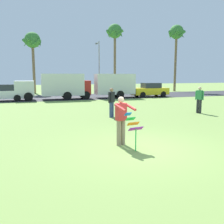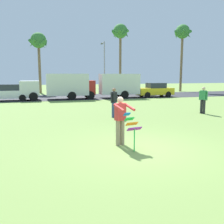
{
  "view_description": "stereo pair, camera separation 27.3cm",
  "coord_description": "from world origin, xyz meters",
  "px_view_note": "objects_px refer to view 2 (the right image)",
  "views": [
    {
      "loc": [
        -3.55,
        -7.4,
        2.46
      ],
      "look_at": [
        -0.55,
        1.63,
        1.05
      ],
      "focal_mm": 39.79,
      "sensor_mm": 36.0,
      "label": 1
    },
    {
      "loc": [
        -3.29,
        -7.49,
        2.46
      ],
      "look_at": [
        -0.55,
        1.63,
        1.05
      ],
      "focal_mm": 39.79,
      "sensor_mm": 36.0,
      "label": 2
    }
  ],
  "objects_px": {
    "kite_held": "(132,125)",
    "person_kite_flyer": "(121,119)",
    "parked_car_white": "(9,93)",
    "person_walker_near": "(203,99)",
    "parked_truck_white_box": "(59,86)",
    "streetlight_pole": "(104,64)",
    "parked_truck_red_cab": "(112,85)",
    "palm_tree_right_near": "(39,43)",
    "person_walker_far": "(114,102)",
    "parked_car_yellow": "(155,90)",
    "palm_tree_centre_far": "(120,35)",
    "palm_tree_far_left": "(182,35)"
  },
  "relations": [
    {
      "from": "person_walker_far",
      "to": "streetlight_pole",
      "type": "bearing_deg",
      "value": 76.67
    },
    {
      "from": "parked_truck_white_box",
      "to": "person_kite_flyer",
      "type": "bearing_deg",
      "value": -88.1
    },
    {
      "from": "palm_tree_right_near",
      "to": "palm_tree_far_left",
      "type": "distance_m",
      "value": 21.04
    },
    {
      "from": "palm_tree_centre_far",
      "to": "parked_car_white",
      "type": "bearing_deg",
      "value": -145.62
    },
    {
      "from": "palm_tree_centre_far",
      "to": "streetlight_pole",
      "type": "xyz_separation_m",
      "value": [
        -3.24,
        -2.67,
        -4.46
      ]
    },
    {
      "from": "person_kite_flyer",
      "to": "person_walker_near",
      "type": "xyz_separation_m",
      "value": [
        7.48,
        5.47,
        -0.02
      ]
    },
    {
      "from": "streetlight_pole",
      "to": "parked_car_white",
      "type": "bearing_deg",
      "value": -147.2
    },
    {
      "from": "palm_tree_right_near",
      "to": "palm_tree_far_left",
      "type": "height_order",
      "value": "palm_tree_far_left"
    },
    {
      "from": "parked_truck_red_cab",
      "to": "person_walker_near",
      "type": "xyz_separation_m",
      "value": [
        2.43,
        -12.4,
        -0.48
      ]
    },
    {
      "from": "parked_car_white",
      "to": "palm_tree_centre_far",
      "type": "distance_m",
      "value": 19.53
    },
    {
      "from": "person_kite_flyer",
      "to": "parked_car_yellow",
      "type": "relative_size",
      "value": 0.41
    },
    {
      "from": "parked_truck_red_cab",
      "to": "person_walker_far",
      "type": "xyz_separation_m",
      "value": [
        -3.51,
        -12.13,
        -0.48
      ]
    },
    {
      "from": "person_kite_flyer",
      "to": "parked_car_white",
      "type": "height_order",
      "value": "person_kite_flyer"
    },
    {
      "from": "kite_held",
      "to": "parked_truck_red_cab",
      "type": "relative_size",
      "value": 0.18
    },
    {
      "from": "kite_held",
      "to": "streetlight_pole",
      "type": "xyz_separation_m",
      "value": [
        6.0,
        25.98,
        3.16
      ]
    },
    {
      "from": "parked_truck_white_box",
      "to": "kite_held",
      "type": "bearing_deg",
      "value": -87.64
    },
    {
      "from": "parked_car_white",
      "to": "palm_tree_centre_far",
      "type": "relative_size",
      "value": 0.42
    },
    {
      "from": "person_kite_flyer",
      "to": "palm_tree_right_near",
      "type": "xyz_separation_m",
      "value": [
        -2.32,
        27.97,
        5.87
      ]
    },
    {
      "from": "kite_held",
      "to": "person_kite_flyer",
      "type": "bearing_deg",
      "value": 104.71
    },
    {
      "from": "parked_truck_white_box",
      "to": "parked_car_yellow",
      "type": "xyz_separation_m",
      "value": [
        10.83,
        -0.0,
        -0.64
      ]
    },
    {
      "from": "person_kite_flyer",
      "to": "person_walker_near",
      "type": "distance_m",
      "value": 9.27
    },
    {
      "from": "parked_truck_red_cab",
      "to": "palm_tree_far_left",
      "type": "xyz_separation_m",
      "value": [
        13.49,
        7.93,
        7.06
      ]
    },
    {
      "from": "parked_truck_red_cab",
      "to": "parked_car_yellow",
      "type": "relative_size",
      "value": 1.6
    },
    {
      "from": "person_kite_flyer",
      "to": "parked_truck_red_cab",
      "type": "distance_m",
      "value": 18.57
    },
    {
      "from": "kite_held",
      "to": "person_walker_far",
      "type": "relative_size",
      "value": 0.71
    },
    {
      "from": "parked_car_white",
      "to": "parked_truck_white_box",
      "type": "height_order",
      "value": "parked_truck_white_box"
    },
    {
      "from": "parked_car_white",
      "to": "palm_tree_far_left",
      "type": "height_order",
      "value": "palm_tree_far_left"
    },
    {
      "from": "palm_tree_far_left",
      "to": "streetlight_pole",
      "type": "xyz_separation_m",
      "value": [
        -12.36,
        -0.47,
        -4.48
      ]
    },
    {
      "from": "parked_car_white",
      "to": "kite_held",
      "type": "bearing_deg",
      "value": -73.25
    },
    {
      "from": "parked_car_white",
      "to": "parked_car_yellow",
      "type": "xyz_separation_m",
      "value": [
        15.64,
        0.0,
        0.0
      ]
    },
    {
      "from": "person_kite_flyer",
      "to": "person_walker_near",
      "type": "bearing_deg",
      "value": 36.18
    },
    {
      "from": "palm_tree_right_near",
      "to": "person_walker_near",
      "type": "relative_size",
      "value": 4.75
    },
    {
      "from": "person_kite_flyer",
      "to": "palm_tree_centre_far",
      "type": "distance_m",
      "value": 30.48
    },
    {
      "from": "palm_tree_right_near",
      "to": "parked_car_yellow",
      "type": "bearing_deg",
      "value": -38.81
    },
    {
      "from": "person_walker_far",
      "to": "palm_tree_centre_far",
      "type": "bearing_deg",
      "value": 70.51
    },
    {
      "from": "palm_tree_right_near",
      "to": "parked_car_white",
      "type": "bearing_deg",
      "value": -106.94
    },
    {
      "from": "palm_tree_right_near",
      "to": "parked_truck_red_cab",
      "type": "bearing_deg",
      "value": -53.89
    },
    {
      "from": "person_kite_flyer",
      "to": "streetlight_pole",
      "type": "relative_size",
      "value": 0.25
    },
    {
      "from": "parked_truck_white_box",
      "to": "person_walker_near",
      "type": "bearing_deg",
      "value": -56.94
    },
    {
      "from": "parked_truck_red_cab",
      "to": "person_walker_near",
      "type": "bearing_deg",
      "value": -78.9
    },
    {
      "from": "person_kite_flyer",
      "to": "palm_tree_centre_far",
      "type": "relative_size",
      "value": 0.17
    },
    {
      "from": "person_kite_flyer",
      "to": "parked_car_yellow",
      "type": "height_order",
      "value": "person_kite_flyer"
    },
    {
      "from": "person_walker_near",
      "to": "person_walker_far",
      "type": "distance_m",
      "value": 5.95
    },
    {
      "from": "person_kite_flyer",
      "to": "streetlight_pole",
      "type": "height_order",
      "value": "streetlight_pole"
    },
    {
      "from": "parked_car_white",
      "to": "person_walker_near",
      "type": "height_order",
      "value": "person_walker_near"
    },
    {
      "from": "parked_truck_white_box",
      "to": "parked_car_yellow",
      "type": "height_order",
      "value": "parked_truck_white_box"
    },
    {
      "from": "person_kite_flyer",
      "to": "parked_car_white",
      "type": "bearing_deg",
      "value": 106.82
    },
    {
      "from": "parked_car_white",
      "to": "palm_tree_right_near",
      "type": "relative_size",
      "value": 0.51
    },
    {
      "from": "parked_truck_red_cab",
      "to": "streetlight_pole",
      "type": "xyz_separation_m",
      "value": [
        1.13,
        7.46,
        2.59
      ]
    },
    {
      "from": "person_kite_flyer",
      "to": "palm_tree_far_left",
      "type": "xyz_separation_m",
      "value": [
        18.54,
        25.8,
        7.52
      ]
    }
  ]
}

